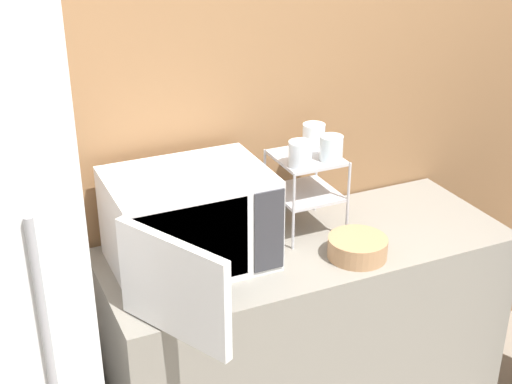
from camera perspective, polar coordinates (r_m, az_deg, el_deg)
name	(u,v)px	position (r m, az deg, el deg)	size (l,w,h in m)	color
wall_back	(269,109)	(2.70, 1.06, 6.63)	(8.00, 0.06, 2.60)	olive
counter	(304,343)	(2.84, 3.85, -11.95)	(1.50, 0.58, 0.89)	gray
microwave	(189,222)	(2.39, -5.42, -2.43)	(0.56, 0.77, 0.33)	silver
dish_rack	(306,177)	(2.61, 4.02, 1.20)	(0.23, 0.25, 0.29)	#B2B2B7
glass_front_left	(300,154)	(2.47, 3.56, 3.07)	(0.08, 0.08, 0.09)	silver
glass_back_right	(314,136)	(2.64, 4.64, 4.52)	(0.08, 0.08, 0.09)	silver
glass_front_right	(331,148)	(2.53, 6.04, 3.52)	(0.08, 0.08, 0.09)	silver
bowl	(357,248)	(2.52, 8.12, -4.43)	(0.21, 0.21, 0.07)	#AD7F56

